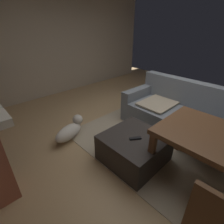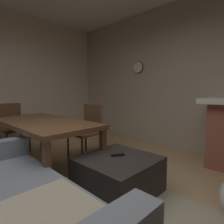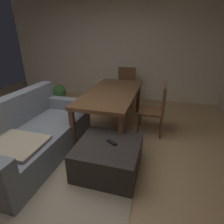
{
  "view_description": "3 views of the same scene",
  "coord_description": "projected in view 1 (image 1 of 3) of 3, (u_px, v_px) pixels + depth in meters",
  "views": [
    {
      "loc": [
        1.28,
        -2.28,
        1.8
      ],
      "look_at": [
        -0.11,
        -0.97,
        0.8
      ],
      "focal_mm": 26.82,
      "sensor_mm": 36.0,
      "label": 1
    },
    {
      "loc": [
        -1.24,
        0.76,
        1.16
      ],
      "look_at": [
        0.22,
        -0.75,
        0.93
      ],
      "focal_mm": 29.53,
      "sensor_mm": 36.0,
      "label": 2
    },
    {
      "loc": [
        -1.77,
        -1.34,
        1.75
      ],
      "look_at": [
        0.39,
        -0.72,
        0.75
      ],
      "focal_mm": 29.17,
      "sensor_mm": 36.0,
      "label": 3
    }
  ],
  "objects": [
    {
      "name": "small_dog",
      "position": [
        70.0,
        130.0,
        2.86
      ],
      "size": [
        0.38,
        0.63,
        0.34
      ],
      "color": "silver",
      "rests_on": "ground"
    },
    {
      "name": "wall_left",
      "position": [
        58.0,
        39.0,
        4.45
      ],
      "size": [
        0.12,
        6.07,
        2.89
      ],
      "primitive_type": "cube",
      "color": "#B7A893",
      "rests_on": "ground"
    },
    {
      "name": "couch",
      "position": [
        178.0,
        115.0,
        3.1
      ],
      "size": [
        1.97,
        0.99,
        0.89
      ],
      "color": "slate",
      "rests_on": "ground"
    },
    {
      "name": "tv_remote",
      "position": [
        135.0,
        138.0,
        2.27
      ],
      "size": [
        0.13,
        0.16,
        0.02
      ],
      "primitive_type": "cube",
      "rotation": [
        0.0,
        0.0,
        -0.56
      ],
      "color": "black",
      "rests_on": "ottoman_coffee_table"
    },
    {
      "name": "floor",
      "position": [
        155.0,
        135.0,
        3.05
      ],
      "size": [
        7.74,
        7.74,
        0.0
      ],
      "primitive_type": "plane",
      "color": "tan"
    },
    {
      "name": "ottoman_coffee_table",
      "position": [
        134.0,
        148.0,
        2.42
      ],
      "size": [
        0.8,
        0.81,
        0.41
      ],
      "primitive_type": "cube",
      "color": "#2D2826",
      "rests_on": "ground"
    },
    {
      "name": "area_rug",
      "position": [
        155.0,
        142.0,
        2.87
      ],
      "size": [
        2.6,
        2.0,
        0.01
      ],
      "primitive_type": "cube",
      "color": "tan",
      "rests_on": "ground"
    }
  ]
}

